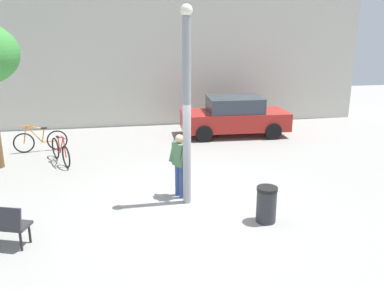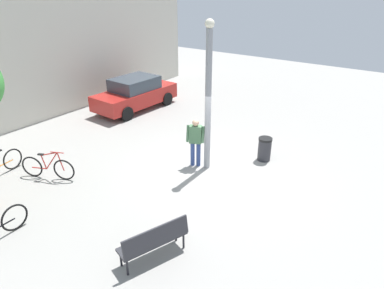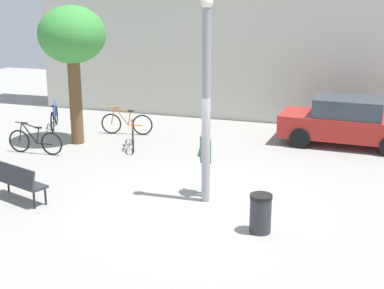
% 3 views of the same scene
% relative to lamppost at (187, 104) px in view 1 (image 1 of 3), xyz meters
% --- Properties ---
extents(ground_plane, '(36.00, 36.00, 0.00)m').
position_rel_lamppost_xyz_m(ground_plane, '(-0.11, -0.40, -2.51)').
color(ground_plane, gray).
extents(building_facade, '(18.63, 2.00, 9.77)m').
position_rel_lamppost_xyz_m(building_facade, '(-0.11, 9.25, 2.38)').
color(building_facade, beige).
rests_on(building_facade, ground_plane).
extents(lamppost, '(0.28, 0.28, 4.75)m').
position_rel_lamppost_xyz_m(lamppost, '(0.00, 0.00, 0.00)').
color(lamppost, gray).
rests_on(lamppost, ground_plane).
extents(person_by_lamppost, '(0.46, 0.63, 1.67)m').
position_rel_lamppost_xyz_m(person_by_lamppost, '(-0.13, 0.38, -1.54)').
color(person_by_lamppost, '#334784').
rests_on(person_by_lamppost, ground_plane).
extents(bicycle_red, '(0.79, 1.67, 0.97)m').
position_rel_lamppost_xyz_m(bicycle_red, '(-3.51, 3.67, -2.12)').
color(bicycle_red, black).
rests_on(bicycle_red, ground_plane).
extents(bicycle_orange, '(1.79, 0.34, 0.97)m').
position_rel_lamppost_xyz_m(bicycle_orange, '(-4.37, 5.09, -2.12)').
color(bicycle_orange, black).
rests_on(bicycle_orange, ground_plane).
extents(parked_car_red, '(4.27, 1.96, 1.55)m').
position_rel_lamppost_xyz_m(parked_car_red, '(2.90, 6.02, -1.73)').
color(parked_car_red, '#AD231E').
rests_on(parked_car_red, ground_plane).
extents(trash_bin, '(0.47, 0.47, 0.83)m').
position_rel_lamppost_xyz_m(trash_bin, '(1.59, -1.34, -2.09)').
color(trash_bin, '#2D2D33').
rests_on(trash_bin, ground_plane).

